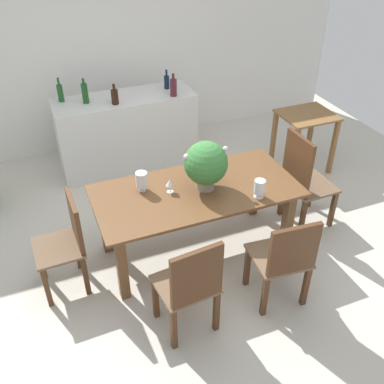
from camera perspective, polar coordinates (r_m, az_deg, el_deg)
ground_plane at (r=4.50m, az=0.37°, el=-7.23°), size 7.04×7.04×0.00m
back_wall at (r=6.08m, az=-9.42°, el=18.01°), size 6.40×0.10×2.60m
dining_table at (r=4.10m, az=0.54°, el=-1.11°), size 1.89×0.91×0.74m
chair_foot_end at (r=4.62m, az=14.23°, el=1.83°), size 0.46×0.47×1.07m
chair_head_end at (r=3.95m, az=-15.92°, el=-5.98°), size 0.42×0.45×0.92m
chair_near_right at (r=3.71m, az=11.98°, el=-8.38°), size 0.49×0.48×0.92m
chair_near_left at (r=3.40m, az=-0.16°, el=-12.00°), size 0.49×0.47×0.96m
flower_centerpiece at (r=3.91m, az=1.82°, el=3.67°), size 0.40×0.40×0.47m
crystal_vase_left at (r=3.98m, az=-6.57°, el=1.56°), size 0.11×0.11×0.19m
crystal_vase_center_near at (r=3.91m, az=8.77°, el=0.58°), size 0.10×0.10×0.18m
wine_glass at (r=3.94m, az=-2.90°, el=1.16°), size 0.07×0.07×0.13m
kitchen_counter at (r=5.65m, az=-8.45°, el=7.68°), size 1.71×0.59×0.94m
wine_bottle_amber at (r=5.46m, az=-16.76°, el=12.28°), size 0.07×0.07×0.29m
wine_bottle_tall at (r=5.63m, az=-3.31°, el=14.14°), size 0.07×0.07×0.24m
wine_bottle_clear at (r=5.26m, az=-10.01°, el=12.14°), size 0.08×0.08×0.24m
wine_bottle_green at (r=5.34m, az=-13.75°, el=12.41°), size 0.07×0.07×0.29m
wine_bottle_dark at (r=5.40m, az=-2.43°, el=13.47°), size 0.08×0.08×0.28m
side_table at (r=5.64m, az=14.52°, el=8.10°), size 0.65×0.56×0.76m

